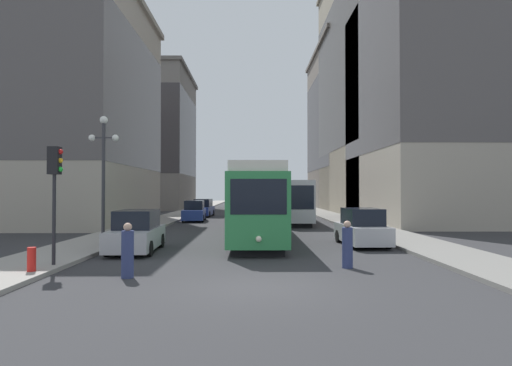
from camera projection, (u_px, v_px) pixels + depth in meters
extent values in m
plane|color=#303033|center=(257.00, 287.00, 11.85)|extent=(200.00, 200.00, 0.00)
cube|color=gray|center=(186.00, 212.00, 51.76)|extent=(3.09, 120.00, 0.15)
cube|color=gray|center=(319.00, 212.00, 51.92)|extent=(3.09, 120.00, 0.15)
cube|color=black|center=(256.00, 236.00, 23.67)|extent=(2.25, 12.87, 0.35)
cube|color=#2D8447|center=(256.00, 205.00, 23.70)|extent=(2.65, 13.99, 3.10)
cube|color=black|center=(256.00, 192.00, 23.71)|extent=(2.68, 13.43, 1.08)
cube|color=silver|center=(256.00, 173.00, 23.73)|extent=(2.44, 13.71, 0.44)
cube|color=black|center=(259.00, 197.00, 16.74)|extent=(2.21, 0.09, 1.40)
sphere|color=#F2EACC|center=(259.00, 239.00, 16.64)|extent=(0.24, 0.24, 0.24)
cube|color=black|center=(292.00, 221.00, 35.87)|extent=(2.40, 10.39, 0.35)
cube|color=#B7B7BA|center=(292.00, 200.00, 35.90)|extent=(2.80, 11.29, 3.10)
cube|color=black|center=(292.00, 194.00, 35.91)|extent=(2.82, 10.85, 1.30)
cube|color=black|center=(298.00, 197.00, 30.31)|extent=(2.31, 0.13, 1.71)
cylinder|color=black|center=(107.00, 249.00, 17.35)|extent=(0.20, 0.65, 0.64)
cylinder|color=black|center=(125.00, 241.00, 20.14)|extent=(0.20, 0.65, 0.64)
cylinder|color=black|center=(150.00, 249.00, 17.43)|extent=(0.20, 0.65, 0.64)
cylinder|color=black|center=(162.00, 241.00, 20.22)|extent=(0.20, 0.65, 0.64)
cube|color=#B2B2B7|center=(136.00, 238.00, 18.79)|extent=(1.97, 4.57, 0.84)
cube|color=black|center=(137.00, 219.00, 18.92)|extent=(1.68, 2.54, 0.80)
cylinder|color=black|center=(183.00, 219.00, 36.27)|extent=(0.21, 0.65, 0.64)
cylinder|color=black|center=(186.00, 217.00, 39.12)|extent=(0.21, 0.65, 0.64)
cylinder|color=black|center=(203.00, 218.00, 36.37)|extent=(0.21, 0.65, 0.64)
cylinder|color=black|center=(205.00, 216.00, 39.22)|extent=(0.21, 0.65, 0.64)
cube|color=navy|center=(194.00, 214.00, 37.75)|extent=(2.02, 4.69, 0.84)
cube|color=black|center=(194.00, 205.00, 37.88)|extent=(1.70, 2.61, 0.80)
cylinder|color=black|center=(371.00, 236.00, 22.22)|extent=(0.20, 0.65, 0.64)
cylinder|color=black|center=(388.00, 242.00, 19.62)|extent=(0.20, 0.65, 0.64)
cylinder|color=black|center=(338.00, 236.00, 22.15)|extent=(0.20, 0.65, 0.64)
cylinder|color=black|center=(351.00, 242.00, 19.55)|extent=(0.20, 0.65, 0.64)
cube|color=#B2B2B7|center=(362.00, 233.00, 20.89)|extent=(1.93, 4.26, 0.84)
cube|color=black|center=(362.00, 217.00, 20.80)|extent=(1.66, 2.36, 0.80)
cylinder|color=black|center=(192.00, 214.00, 43.13)|extent=(0.21, 0.65, 0.64)
cylinder|color=black|center=(197.00, 213.00, 46.17)|extent=(0.21, 0.65, 0.64)
cylinder|color=black|center=(209.00, 214.00, 43.07)|extent=(0.21, 0.65, 0.64)
cylinder|color=black|center=(213.00, 213.00, 46.11)|extent=(0.21, 0.65, 0.64)
cube|color=navy|center=(203.00, 211.00, 44.63)|extent=(2.02, 4.98, 0.84)
cube|color=black|center=(203.00, 203.00, 44.76)|extent=(1.71, 2.77, 0.80)
cylinder|color=navy|center=(128.00, 254.00, 13.13)|extent=(0.38, 0.38, 1.44)
sphere|color=tan|center=(128.00, 227.00, 13.15)|extent=(0.26, 0.26, 0.26)
cylinder|color=navy|center=(347.00, 248.00, 14.81)|extent=(0.37, 0.37, 1.40)
sphere|color=tan|center=(347.00, 224.00, 14.83)|extent=(0.25, 0.25, 0.25)
cylinder|color=#232328|center=(54.00, 206.00, 14.63)|extent=(0.12, 0.12, 4.04)
cube|color=black|center=(54.00, 160.00, 14.66)|extent=(0.36, 0.36, 0.95)
sphere|color=red|center=(60.00, 152.00, 14.67)|extent=(0.18, 0.18, 0.18)
sphere|color=gold|center=(60.00, 161.00, 14.66)|extent=(0.18, 0.18, 0.18)
sphere|color=green|center=(60.00, 169.00, 14.66)|extent=(0.18, 0.18, 0.18)
cylinder|color=#333338|center=(103.00, 184.00, 20.07)|extent=(0.16, 0.16, 5.70)
sphere|color=white|center=(104.00, 120.00, 20.13)|extent=(0.36, 0.36, 0.36)
sphere|color=white|center=(92.00, 138.00, 20.11)|extent=(0.31, 0.31, 0.31)
sphere|color=white|center=(115.00, 138.00, 20.12)|extent=(0.31, 0.31, 0.31)
cube|color=#333338|center=(104.00, 138.00, 20.11)|extent=(1.10, 0.06, 0.06)
cylinder|color=red|center=(32.00, 259.00, 13.40)|extent=(0.26, 0.26, 0.75)
cube|color=#A89E8E|center=(65.00, 113.00, 35.70)|extent=(12.19, 17.16, 18.42)
cube|color=#544F4E|center=(66.00, 102.00, 35.72)|extent=(12.23, 17.20, 11.05)
cube|color=gray|center=(66.00, 0.00, 35.88)|extent=(12.79, 17.76, 0.50)
cube|color=slate|center=(151.00, 142.00, 64.25)|extent=(11.39, 16.45, 19.90)
cube|color=#383538|center=(151.00, 136.00, 64.27)|extent=(11.43, 16.49, 11.94)
cube|color=#5F5B56|center=(151.00, 75.00, 64.44)|extent=(11.99, 17.05, 0.50)
cube|color=slate|center=(354.00, 131.00, 64.36)|extent=(11.40, 20.82, 23.36)
cube|color=#3D3838|center=(354.00, 123.00, 64.38)|extent=(11.44, 20.86, 14.02)
cube|color=#685F56|center=(354.00, 52.00, 64.58)|extent=(12.00, 21.42, 0.50)
cube|color=#A89E8E|center=(432.00, 85.00, 36.39)|extent=(11.23, 16.30, 23.44)
cube|color=#544F4E|center=(432.00, 71.00, 36.41)|extent=(11.27, 16.34, 14.07)
cube|color=gray|center=(397.00, 88.00, 50.69)|extent=(14.90, 23.13, 29.72)
cube|color=#494440|center=(397.00, 76.00, 50.72)|extent=(14.94, 23.17, 17.83)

